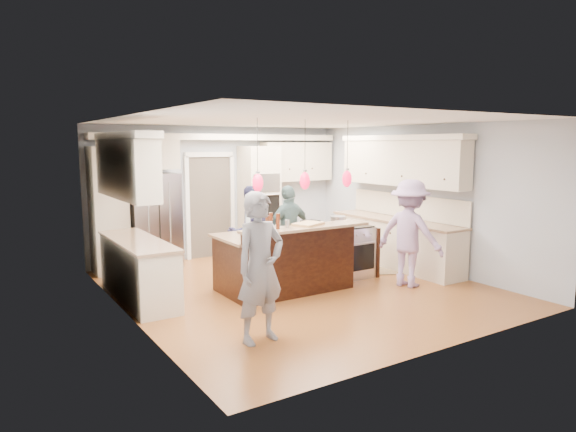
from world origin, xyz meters
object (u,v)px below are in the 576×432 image
object	(u,v)px
refrigerator	(154,221)
island_range	(349,251)
person_far_left	(250,234)
kitchen_island	(284,260)
person_bar_end	(260,268)

from	to	relation	value
refrigerator	island_range	size ratio (longest dim) A/B	1.96
refrigerator	person_far_left	world-z (taller)	refrigerator
kitchen_island	person_bar_end	xyz separation A→B (m)	(-1.41, -1.73, 0.41)
person_bar_end	kitchen_island	bearing A→B (deg)	43.11
island_range	person_far_left	distance (m)	1.79
refrigerator	person_far_left	bearing A→B (deg)	-58.42
refrigerator	kitchen_island	distance (m)	2.91
person_bar_end	person_far_left	size ratio (longest dim) A/B	1.09
person_bar_end	island_range	bearing A→B (deg)	24.99
refrigerator	kitchen_island	xyz separation A→B (m)	(1.30, -2.57, -0.42)
island_range	person_bar_end	world-z (taller)	person_bar_end
refrigerator	kitchen_island	world-z (taller)	refrigerator
person_bar_end	refrigerator	bearing A→B (deg)	80.95
refrigerator	kitchen_island	size ratio (longest dim) A/B	0.86
island_range	person_bar_end	distance (m)	3.38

